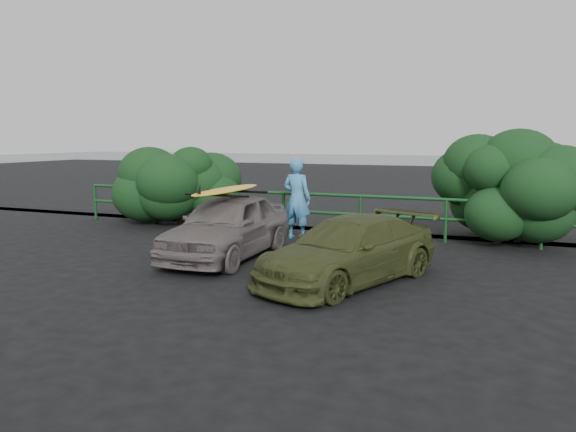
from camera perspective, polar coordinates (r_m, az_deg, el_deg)
name	(u,v)px	position (r m, az deg, el deg)	size (l,w,h in m)	color
ground	(224,282)	(9.48, -6.49, -6.71)	(80.00, 80.00, 0.00)	black
ocean	(475,158)	(68.23, 18.46, 5.59)	(200.00, 200.00, 0.00)	#525A64
guardrail	(321,214)	(13.90, 3.37, 0.22)	(14.00, 0.08, 1.04)	#154A1F
shrub_left	(166,188)	(16.36, -12.30, 2.83)	(3.20, 2.40, 1.95)	#153B18
shrub_right	(543,193)	(13.61, 24.49, 2.15)	(3.20, 2.40, 2.37)	#153B18
sedan	(227,226)	(11.28, -6.17, -1.01)	(1.51, 3.76, 1.28)	#6A605E
olive_vehicle	(349,250)	(9.38, 6.18, -3.49)	(1.51, 3.72, 1.08)	#3B431D
man	(297,199)	(13.25, 0.91, 1.78)	(0.70, 0.46, 1.92)	#4494CE
roof_rack	(227,193)	(11.20, -6.22, 2.34)	(1.36, 0.95, 0.05)	black
surfboard	(227,190)	(11.19, -6.23, 2.66)	(0.55, 2.67, 0.08)	yellow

